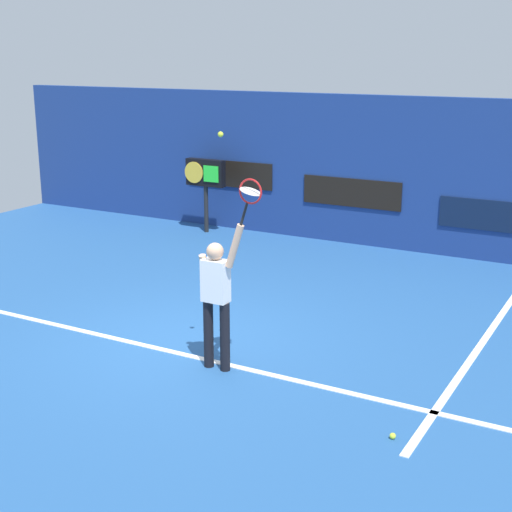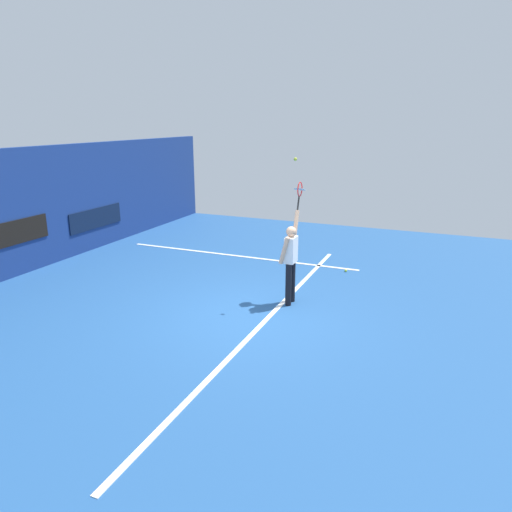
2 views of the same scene
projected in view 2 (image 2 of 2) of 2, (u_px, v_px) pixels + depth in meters
The scene contains 10 objects.
ground_plane at pixel (249, 315), 9.51m from camera, with size 18.00×18.00×0.00m, color #23518C.
back_wall at pixel (5, 215), 11.47m from camera, with size 18.00×0.20×3.14m, color navy.
sponsor_banner_center at pixel (12, 233), 11.55m from camera, with size 2.20×0.03×0.60m, color black.
sponsor_banner_starboard at pixel (96, 218), 14.26m from camera, with size 2.20×0.03×0.60m, color #0C1933.
court_baseline at pixel (268, 318), 9.36m from camera, with size 10.00×0.10×0.01m, color white.
court_sideline at pixel (238, 256), 13.61m from camera, with size 0.10×7.00×0.01m, color white.
tennis_player at pixel (291, 258), 9.87m from camera, with size 0.66×0.31×1.98m.
tennis_racket at pixel (300, 191), 9.93m from camera, with size 0.39×0.27×0.63m.
tennis_ball at pixel (295, 159), 9.39m from camera, with size 0.07×0.07×0.07m, color #CCE033.
spare_ball at pixel (346, 271), 12.22m from camera, with size 0.07×0.07×0.07m, color #CCE033.
Camera 2 is at (-8.06, -3.53, 3.82)m, focal length 33.09 mm.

